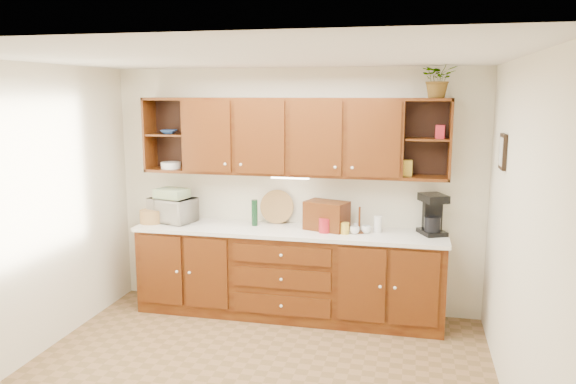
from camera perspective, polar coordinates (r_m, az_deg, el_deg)
The scene contains 26 objects.
floor at distance 4.88m, azimuth -3.92°, elevation -18.62°, with size 4.00×4.00×0.00m, color brown.
ceiling at distance 4.29m, azimuth -4.35°, elevation 13.51°, with size 4.00×4.00×0.00m, color white.
back_wall at distance 6.07m, azimuth 0.65°, elevation 0.19°, with size 4.00×4.00×0.00m, color #EAE3C5.
left_wall at distance 5.33m, azimuth -25.19°, elevation -2.16°, with size 3.50×3.50×0.00m, color #EAE3C5.
right_wall at distance 4.29m, azimuth 22.46°, elevation -4.74°, with size 3.50×3.50×0.00m, color #EAE3C5.
base_cabinets at distance 5.99m, azimuth 0.03°, elevation -8.33°, with size 3.20×0.60×0.90m, color #371206.
countertop at distance 5.85m, azimuth 0.01°, elevation -3.99°, with size 3.24×0.64×0.04m, color white.
upper_cabinets at distance 5.84m, azimuth 0.43°, elevation 5.66°, with size 3.20×0.33×0.80m.
undercabinet_light at distance 5.83m, azimuth 0.21°, elevation 1.48°, with size 0.40×0.05×0.03m, color white.
framed_picture at distance 5.07m, azimuth 20.99°, elevation 3.85°, with size 0.03×0.24×0.30m, color black.
wicker_basket at distance 6.29m, azimuth -13.72°, elevation -2.43°, with size 0.24×0.24×0.14m, color #A87E46.
microwave at distance 6.29m, azimuth -11.66°, elevation -1.79°, with size 0.48×0.33×0.27m, color beige.
towel_stack at distance 6.25m, azimuth -11.72°, elevation -0.14°, with size 0.34×0.25×0.10m, color #EFF071.
wine_bottle at distance 5.99m, azimuth -3.42°, elevation -2.12°, with size 0.06×0.06×0.28m, color #11331A.
woven_tray at distance 6.12m, azimuth -1.14°, elevation -3.09°, with size 0.37×0.37×0.02m, color #A87E46.
bread_box at distance 5.81m, azimuth 3.94°, elevation -2.40°, with size 0.42×0.27×0.30m, color #371206.
mug_tree at distance 5.74m, azimuth 7.25°, elevation -3.72°, with size 0.22×0.23×0.27m.
canister_red at distance 5.71m, azimuth 3.75°, elevation -3.41°, with size 0.12×0.12×0.15m, color maroon.
canister_white at distance 5.77m, azimuth 9.10°, elevation -3.26°, with size 0.08×0.08×0.17m, color white.
canister_yellow at distance 5.67m, azimuth 5.79°, elevation -3.69°, with size 0.09×0.09×0.12m, color gold.
coffee_maker at distance 5.80m, azimuth 14.48°, elevation -2.25°, with size 0.32×0.35×0.41m.
bowl_stack at distance 6.24m, azimuth -12.02°, elevation 5.99°, with size 0.18×0.18×0.04m, color navy.
plate_stack at distance 6.29m, azimuth -11.81°, elevation 2.68°, with size 0.22×0.22×0.07m, color white.
pantry_box_yellow at distance 5.73m, azimuth 12.02°, elevation 2.41°, with size 0.09×0.07×0.16m, color gold.
pantry_box_red at distance 5.67m, azimuth 15.22°, elevation 5.92°, with size 0.09×0.08×0.13m, color maroon.
potted_plant at distance 5.65m, azimuth 15.07°, elevation 11.09°, with size 0.33×0.29×0.37m, color #999999.
Camera 1 is at (1.25, -4.10, 2.34)m, focal length 35.00 mm.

